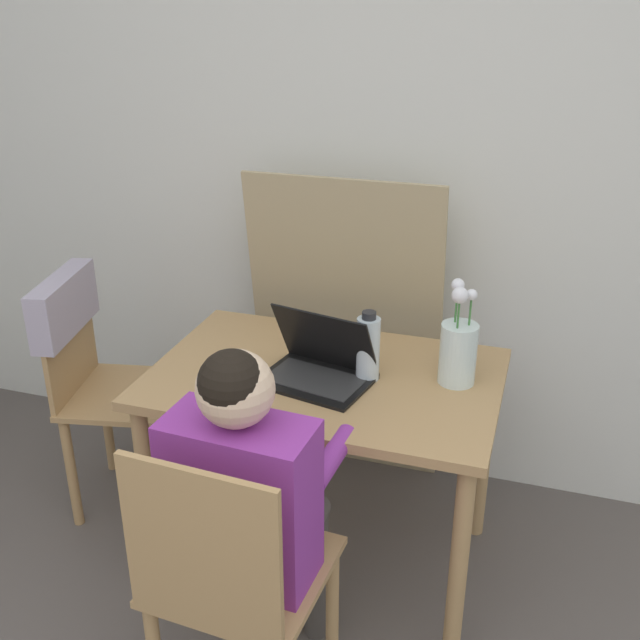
{
  "coord_description": "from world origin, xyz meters",
  "views": [
    {
      "loc": [
        0.38,
        -0.33,
        1.77
      ],
      "look_at": [
        -0.23,
        1.55,
        0.89
      ],
      "focal_mm": 42.0,
      "sensor_mm": 36.0,
      "label": 1
    }
  ],
  "objects_px": {
    "chair_occupied": "(232,585)",
    "flower_vase": "(458,349)",
    "laptop": "(319,364)",
    "water_bottle": "(368,348)",
    "person_seated": "(250,488)",
    "chair_spare": "(91,355)"
  },
  "relations": [
    {
      "from": "person_seated",
      "to": "water_bottle",
      "type": "xyz_separation_m",
      "value": [
        0.15,
        0.55,
        0.14
      ]
    },
    {
      "from": "person_seated",
      "to": "water_bottle",
      "type": "distance_m",
      "value": 0.59
    },
    {
      "from": "laptop",
      "to": "water_bottle",
      "type": "bearing_deg",
      "value": 30.06
    },
    {
      "from": "chair_occupied",
      "to": "laptop",
      "type": "height_order",
      "value": "laptop"
    },
    {
      "from": "chair_occupied",
      "to": "laptop",
      "type": "relative_size",
      "value": 2.48
    },
    {
      "from": "laptop",
      "to": "flower_vase",
      "type": "height_order",
      "value": "flower_vase"
    },
    {
      "from": "person_seated",
      "to": "laptop",
      "type": "bearing_deg",
      "value": -88.0
    },
    {
      "from": "chair_occupied",
      "to": "person_seated",
      "type": "xyz_separation_m",
      "value": [
        0.01,
        0.11,
        0.21
      ]
    },
    {
      "from": "chair_occupied",
      "to": "flower_vase",
      "type": "bearing_deg",
      "value": -116.09
    },
    {
      "from": "chair_occupied",
      "to": "flower_vase",
      "type": "xyz_separation_m",
      "value": [
        0.41,
        0.72,
        0.36
      ]
    },
    {
      "from": "person_seated",
      "to": "flower_vase",
      "type": "xyz_separation_m",
      "value": [
        0.4,
        0.61,
        0.15
      ]
    },
    {
      "from": "water_bottle",
      "to": "chair_spare",
      "type": "bearing_deg",
      "value": 176.31
    },
    {
      "from": "chair_spare",
      "to": "water_bottle",
      "type": "height_order",
      "value": "water_bottle"
    },
    {
      "from": "chair_spare",
      "to": "person_seated",
      "type": "height_order",
      "value": "person_seated"
    },
    {
      "from": "person_seated",
      "to": "water_bottle",
      "type": "relative_size",
      "value": 4.92
    },
    {
      "from": "chair_occupied",
      "to": "chair_spare",
      "type": "xyz_separation_m",
      "value": [
        -0.86,
        0.73,
        0.14
      ]
    },
    {
      "from": "laptop",
      "to": "flower_vase",
      "type": "bearing_deg",
      "value": 26.52
    },
    {
      "from": "flower_vase",
      "to": "chair_spare",
      "type": "bearing_deg",
      "value": 179.71
    },
    {
      "from": "chair_spare",
      "to": "person_seated",
      "type": "xyz_separation_m",
      "value": [
        0.86,
        -0.62,
        0.07
      ]
    },
    {
      "from": "chair_occupied",
      "to": "person_seated",
      "type": "height_order",
      "value": "person_seated"
    },
    {
      "from": "person_seated",
      "to": "laptop",
      "type": "height_order",
      "value": "person_seated"
    },
    {
      "from": "chair_spare",
      "to": "laptop",
      "type": "height_order",
      "value": "laptop"
    }
  ]
}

